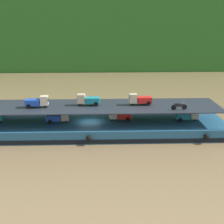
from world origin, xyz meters
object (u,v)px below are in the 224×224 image
cargo_barge (90,128)px  mini_truck_lower_mid (120,115)px  mini_truck_upper_mid (37,102)px  mini_truck_upper_bow (140,99)px  mini_truck_upper_fore (88,100)px  mini_truck_lower_fore (187,115)px  mini_truck_lower_aft (58,117)px  motorcycle_upper_port (179,106)px

cargo_barge → mini_truck_lower_mid: mini_truck_lower_mid is taller
mini_truck_upper_mid → cargo_barge: bearing=4.6°
mini_truck_lower_mid → mini_truck_upper_bow: size_ratio=1.00×
cargo_barge → mini_truck_upper_mid: mini_truck_upper_mid is taller
mini_truck_lower_mid → mini_truck_upper_fore: (-3.89, -0.15, 2.00)m
mini_truck_upper_mid → mini_truck_upper_fore: bearing=7.6°
cargo_barge → mini_truck_upper_fore: size_ratio=11.92×
mini_truck_lower_fore → mini_truck_upper_mid: 18.39m
mini_truck_lower_aft → mini_truck_upper_fore: (3.68, 0.48, 2.00)m
mini_truck_lower_mid → motorcycle_upper_port: size_ratio=1.47×
mini_truck_lower_mid → mini_truck_upper_fore: mini_truck_upper_fore is taller
mini_truck_lower_fore → mini_truck_upper_mid: mini_truck_upper_mid is taller
mini_truck_upper_mid → mini_truck_upper_fore: (6.04, 0.81, 0.00)m
mini_truck_upper_bow → cargo_barge: bearing=-177.2°
mini_truck_upper_mid → motorcycle_upper_port: mini_truck_upper_mid is taller
mini_truck_lower_fore → mini_truck_upper_mid: (-18.27, -0.53, 2.00)m
mini_truck_lower_mid → motorcycle_upper_port: motorcycle_upper_port is taller
cargo_barge → mini_truck_upper_fore: bearing=116.8°
mini_truck_lower_aft → motorcycle_upper_port: bearing=-8.2°
mini_truck_lower_fore → mini_truck_lower_aft: bearing=-179.2°
mini_truck_upper_fore → mini_truck_lower_aft: bearing=-172.5°
mini_truck_upper_mid → mini_truck_upper_bow: 12.40m
mini_truck_upper_mid → motorcycle_upper_port: size_ratio=1.46×
mini_truck_upper_fore → mini_truck_lower_mid: bearing=2.3°
mini_truck_upper_mid → mini_truck_upper_bow: (12.37, 0.80, 0.00)m
mini_truck_lower_aft → mini_truck_lower_fore: 15.91m
mini_truck_lower_mid → mini_truck_upper_fore: bearing=-177.7°
mini_truck_lower_aft → mini_truck_upper_fore: size_ratio=1.00×
mini_truck_lower_mid → mini_truck_upper_mid: bearing=-174.5°
mini_truck_upper_fore → mini_truck_lower_fore: bearing=-1.3°
cargo_barge → motorcycle_upper_port: (10.46, -2.23, 3.18)m
mini_truck_lower_fore → motorcycle_upper_port: 3.28m
mini_truck_lower_aft → mini_truck_upper_bow: 10.22m
mini_truck_upper_mid → mini_truck_upper_fore: size_ratio=1.00×
mini_truck_upper_fore → mini_truck_upper_bow: size_ratio=1.00×
mini_truck_lower_mid → mini_truck_upper_fore: 4.38m
motorcycle_upper_port → mini_truck_lower_aft: bearing=171.8°
mini_truck_lower_fore → motorcycle_upper_port: size_ratio=1.47×
motorcycle_upper_port → mini_truck_upper_fore: bearing=166.6°
cargo_barge → motorcycle_upper_port: size_ratio=17.51×
cargo_barge → mini_truck_lower_fore: size_ratio=11.93×
motorcycle_upper_port → cargo_barge: bearing=168.0°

